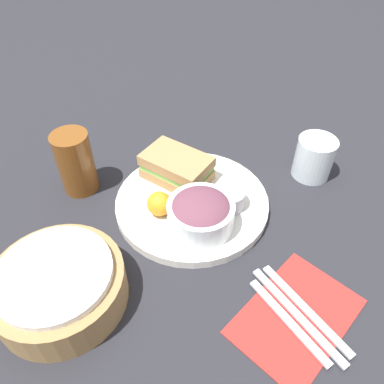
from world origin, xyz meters
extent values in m
plane|color=#232328|center=(0.00, 0.00, 0.00)|extent=(4.00, 4.00, 0.00)
cylinder|color=white|center=(0.00, 0.00, 0.01)|extent=(0.30, 0.30, 0.02)
cube|color=#A37A4C|center=(0.07, -0.02, 0.03)|extent=(0.15, 0.11, 0.02)
cube|color=#6BB24C|center=(0.07, -0.02, 0.05)|extent=(0.14, 0.10, 0.01)
cube|color=#A37A4C|center=(0.07, -0.02, 0.06)|extent=(0.15, 0.11, 0.02)
cylinder|color=white|center=(-0.06, 0.04, 0.04)|extent=(0.12, 0.12, 0.05)
ellipsoid|color=brown|center=(-0.06, 0.04, 0.06)|extent=(0.11, 0.11, 0.05)
cylinder|color=#99999E|center=(-0.06, -0.04, 0.04)|extent=(0.06, 0.06, 0.04)
sphere|color=orange|center=(0.02, 0.07, 0.04)|extent=(0.05, 0.05, 0.05)
cylinder|color=brown|center=(0.20, 0.12, 0.07)|extent=(0.07, 0.07, 0.13)
cylinder|color=#997547|center=(0.01, 0.29, 0.03)|extent=(0.20, 0.20, 0.06)
cylinder|color=white|center=(0.01, 0.29, 0.07)|extent=(0.17, 0.17, 0.01)
cube|color=#B22823|center=(-0.28, 0.06, 0.00)|extent=(0.14, 0.20, 0.00)
cube|color=silver|center=(-0.28, 0.04, 0.01)|extent=(0.18, 0.05, 0.01)
cube|color=silver|center=(-0.28, 0.06, 0.01)|extent=(0.19, 0.05, 0.01)
cube|color=silver|center=(-0.27, 0.08, 0.01)|extent=(0.16, 0.05, 0.01)
cylinder|color=silver|center=(-0.12, -0.25, 0.04)|extent=(0.08, 0.08, 0.09)
camera|label=1|loc=(-0.36, 0.37, 0.54)|focal=35.00mm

